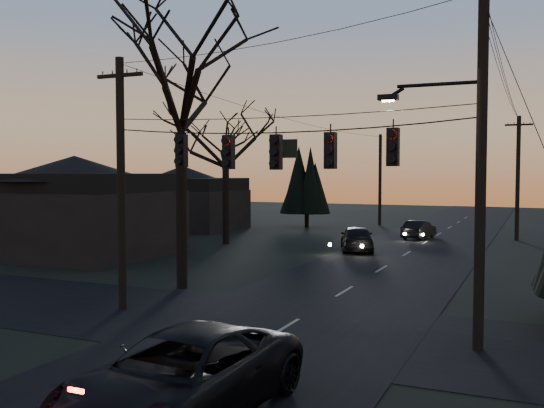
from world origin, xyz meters
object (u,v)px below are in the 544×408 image
at_px(suv_near, 182,377).
at_px(utility_pole_far_r, 516,240).
at_px(utility_pole_left, 123,309).
at_px(utility_pole_far_l, 380,225).
at_px(utility_pole_right, 478,350).
at_px(bare_tree_left, 180,69).
at_px(sedan_oncoming_b, 419,230).
at_px(sedan_oncoming_a, 357,238).

bearing_deg(suv_near, utility_pole_far_r, 86.61).
distance_m(utility_pole_left, utility_pole_far_l, 36.00).
height_order(utility_pole_right, bare_tree_left, bare_tree_left).
bearing_deg(bare_tree_left, utility_pole_right, -19.14).
xyz_separation_m(utility_pole_far_l, sedan_oncoming_b, (5.20, -9.74, 0.64)).
xyz_separation_m(utility_pole_far_r, utility_pole_far_l, (-11.50, 8.00, 0.00)).
distance_m(utility_pole_left, bare_tree_left, 9.64).
distance_m(utility_pole_right, sedan_oncoming_a, 19.85).
bearing_deg(sedan_oncoming_a, utility_pole_far_r, -149.15).
height_order(bare_tree_left, suv_near, bare_tree_left).
bearing_deg(sedan_oncoming_b, utility_pole_left, 86.65).
xyz_separation_m(utility_pole_far_r, sedan_oncoming_b, (-6.30, -1.74, 0.64)).
bearing_deg(sedan_oncoming_a, utility_pole_far_l, -99.47).
relative_size(bare_tree_left, sedan_oncoming_a, 2.77).
bearing_deg(sedan_oncoming_a, utility_pole_left, 61.10).
height_order(utility_pole_left, suv_near, utility_pole_left).
bearing_deg(sedan_oncoming_b, bare_tree_left, 84.15).
distance_m(utility_pole_far_r, utility_pole_far_l, 14.01).
xyz_separation_m(suv_near, sedan_oncoming_a, (-3.72, 24.96, -0.04)).
height_order(utility_pole_right, sedan_oncoming_b, utility_pole_right).
height_order(suv_near, sedan_oncoming_b, suv_near).
bearing_deg(bare_tree_left, sedan_oncoming_a, 76.67).
height_order(utility_pole_far_l, suv_near, utility_pole_far_l).
bearing_deg(utility_pole_right, suv_near, -123.90).
xyz_separation_m(utility_pole_far_r, sedan_oncoming_a, (-8.42, -10.04, 0.77)).
relative_size(suv_near, sedan_oncoming_b, 1.50).
height_order(utility_pole_far_r, bare_tree_left, bare_tree_left).
height_order(utility_pole_right, utility_pole_left, utility_pole_right).
bearing_deg(suv_near, utility_pole_right, 60.36).
height_order(utility_pole_far_r, utility_pole_far_l, utility_pole_far_r).
xyz_separation_m(utility_pole_right, sedan_oncoming_b, (-6.30, 26.26, 0.64)).
relative_size(utility_pole_left, sedan_oncoming_a, 1.88).
relative_size(utility_pole_left, sedan_oncoming_b, 2.19).
height_order(utility_pole_right, utility_pole_far_r, utility_pole_right).
bearing_deg(utility_pole_far_l, utility_pole_right, -72.28).
bearing_deg(bare_tree_left, utility_pole_far_l, 89.62).
height_order(utility_pole_far_r, sedan_oncoming_b, utility_pole_far_r).
relative_size(utility_pole_left, utility_pole_far_l, 1.06).
relative_size(bare_tree_left, sedan_oncoming_b, 3.22).
height_order(bare_tree_left, sedan_oncoming_b, bare_tree_left).
relative_size(utility_pole_right, utility_pole_far_r, 1.18).
relative_size(utility_pole_far_l, sedan_oncoming_b, 2.06).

